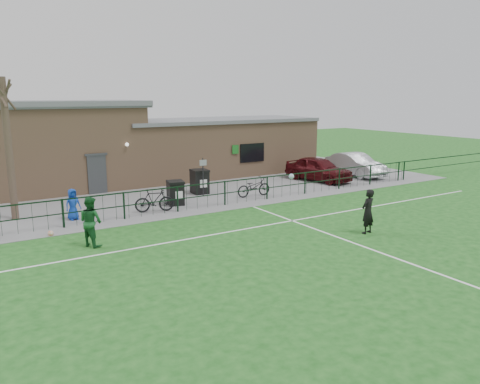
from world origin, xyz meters
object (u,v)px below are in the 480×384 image
bicycle_d (154,200)px  spectator_child (73,204)px  sign_post (203,177)px  car_maroon (318,169)px  car_silver (355,165)px  wheelie_bin_right (200,182)px  bicycle_e (254,187)px  wheelie_bin_left (175,194)px  bare_tree (9,150)px  ball_ground (51,233)px  outfield_player (91,221)px

bicycle_d → spectator_child: spectator_child is taller
sign_post → car_maroon: bearing=0.9°
car_maroon → spectator_child: car_maroon is taller
car_maroon → car_silver: 3.29m
wheelie_bin_right → bicycle_e: wheelie_bin_right is taller
wheelie_bin_left → car_silver: 13.62m
bare_tree → bicycle_d: bearing=-19.4°
car_silver → spectator_child: car_silver is taller
bare_tree → spectator_child: bare_tree is taller
wheelie_bin_left → ball_ground: (-6.17, -2.23, -0.46)m
spectator_child → ball_ground: size_ratio=6.33×
bicycle_e → outfield_player: outfield_player is taller
bicycle_d → ball_ground: 4.99m
wheelie_bin_left → spectator_child: size_ratio=0.81×
wheelie_bin_left → bicycle_d: (-1.41, -0.80, -0.01)m
wheelie_bin_left → car_maroon: (10.25, 1.30, 0.20)m
bare_tree → car_maroon: bare_tree is taller
car_maroon → ball_ground: size_ratio=20.64×
bicycle_d → wheelie_bin_left: bearing=-45.2°
bicycle_e → outfield_player: size_ratio=1.08×
ball_ground → wheelie_bin_right: bearing=25.5°
sign_post → wheelie_bin_right: bearing=80.9°
ball_ground → wheelie_bin_left: bearing=19.8°
wheelie_bin_right → bicycle_d: 4.45m
wheelie_bin_right → car_maroon: car_maroon is taller
ball_ground → bicycle_e: bearing=9.7°
car_maroon → bare_tree: bearing=169.4°
outfield_player → ball_ground: (-1.04, 1.99, -0.79)m
ball_ground → car_maroon: bearing=12.1°
bicycle_e → spectator_child: size_ratio=1.43×
sign_post → bicycle_d: size_ratio=1.13×
bicycle_e → spectator_child: spectator_child is taller
bare_tree → outfield_player: bare_tree is taller
car_maroon → ball_ground: bearing=-178.9°
wheelie_bin_right → ball_ground: 9.31m
bicycle_e → car_silver: bearing=-76.6°
ball_ground → outfield_player: bearing=-62.5°
car_silver → bicycle_e: size_ratio=2.33×
car_maroon → ball_ground: car_maroon is taller
car_silver → ball_ground: (-19.71, -3.65, -0.65)m
car_silver → outfield_player: (-18.67, -5.64, 0.13)m
wheelie_bin_left → spectator_child: bearing=-165.4°
wheelie_bin_right → sign_post: size_ratio=0.61×
outfield_player → spectator_child: bearing=-31.6°
car_silver → spectator_child: size_ratio=3.33×
wheelie_bin_right → car_silver: car_silver is taller
bare_tree → car_silver: bare_tree is taller
sign_post → bicycle_e: 2.73m
wheelie_bin_right → bicycle_e: size_ratio=0.63×
bicycle_d → car_maroon: bearing=-64.7°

